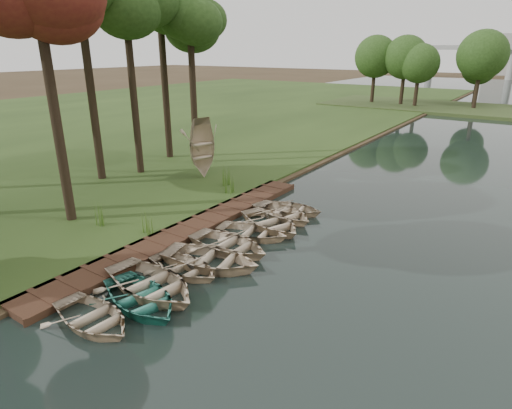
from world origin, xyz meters
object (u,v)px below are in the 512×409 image
Objects in this scene: stored_rowboat at (203,172)px; boardwalk at (191,229)px; rowboat_0 at (92,315)px; rowboat_1 at (140,296)px; rowboat_2 at (150,282)px.

boardwalk is at bearing -127.88° from stored_rowboat.
rowboat_0 is at bearing -136.49° from stored_rowboat.
rowboat_0 is at bearing -71.15° from boardwalk.
rowboat_1 is 13.60m from stored_rowboat.
stored_rowboat is (-6.89, 12.95, 0.31)m from rowboat_0.
boardwalk is 5.19m from rowboat_2.
boardwalk is 5.99m from rowboat_1.
boardwalk is at bearing 23.50° from rowboat_0.
rowboat_0 reaches higher than boardwalk.
rowboat_1 is 0.80m from rowboat_2.
rowboat_1 is (2.74, -5.32, 0.26)m from boardwalk.
rowboat_2 is 1.09× the size of stored_rowboat.
boardwalk is 7.68m from stored_rowboat.
rowboat_2 is at bearing 2.24° from rowboat_0.
stored_rowboat reaches higher than rowboat_0.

